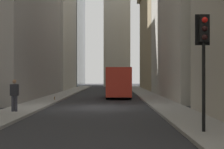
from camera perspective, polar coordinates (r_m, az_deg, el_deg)
ground_plane at (r=22.28m, az=-2.20°, el=-5.62°), size 135.00×135.00×0.00m
sidewalk_right at (r=22.91m, az=-13.57°, el=-5.29°), size 90.00×2.20×0.14m
sidewalk_left at (r=22.53m, az=9.36°, el=-5.37°), size 90.00×2.20×0.14m
building_left_far at (r=51.81m, az=11.09°, el=7.82°), size 18.31×10.50×18.68m
building_right_far at (r=53.96m, az=-12.30°, el=10.20°), size 16.23×10.00×23.71m
delivery_truck at (r=31.80m, az=1.07°, el=-1.37°), size 6.46×2.25×2.84m
sedan_silver at (r=45.68m, az=0.83°, el=-2.02°), size 4.30×1.78×1.42m
traffic_light_foreground at (r=12.23m, az=15.30°, el=4.90°), size 0.43×0.52×4.14m
pedestrian at (r=19.16m, az=-16.24°, el=-3.19°), size 0.26×0.44×1.75m
discarded_bottle at (r=27.93m, az=-9.73°, el=-4.01°), size 0.07×0.07×0.27m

